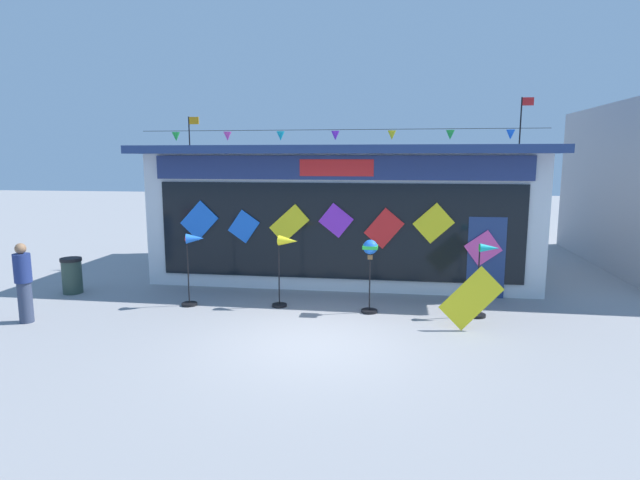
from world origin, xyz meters
TOP-DOWN VIEW (x-y plane):
  - ground_plane at (0.00, 0.00)m, footprint 80.00×80.00m
  - kite_shop_building at (-0.04, 6.17)m, footprint 10.63×5.80m
  - wind_spinner_far_left at (-3.15, 1.91)m, footprint 0.60×0.36m
  - wind_spinner_left at (-1.02, 2.13)m, footprint 0.63×0.34m
  - wind_spinner_center_left at (0.91, 1.98)m, footprint 0.36×0.36m
  - wind_spinner_center_right at (3.34, 2.02)m, footprint 0.60×0.39m
  - person_mid_plaza at (-6.16, 0.23)m, footprint 0.34×0.34m
  - trash_bin at (-6.66, 2.54)m, footprint 0.52×0.52m
  - display_kite_on_ground at (2.97, 1.12)m, footprint 1.29×0.22m

SIDE VIEW (x-z plane):
  - ground_plane at x=0.00m, z-range 0.00..0.00m
  - trash_bin at x=-6.66m, z-range 0.01..0.91m
  - display_kite_on_ground at x=2.97m, z-range 0.00..1.29m
  - person_mid_plaza at x=-6.16m, z-range 0.02..1.70m
  - wind_spinner_center_right at x=3.34m, z-range 0.14..1.75m
  - wind_spinner_far_left at x=-3.15m, z-range 0.32..2.02m
  - wind_spinner_left at x=-1.02m, z-range 0.37..2.04m
  - wind_spinner_center_left at x=0.91m, z-range 0.41..2.05m
  - kite_shop_building at x=-0.04m, z-range -0.66..4.41m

